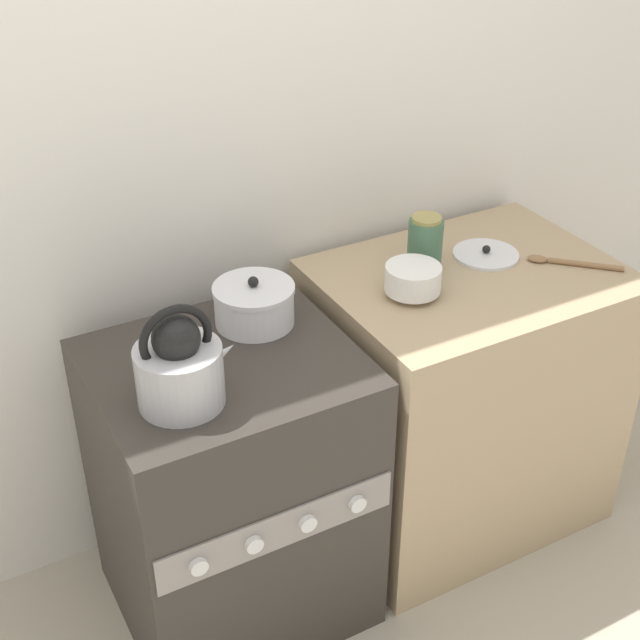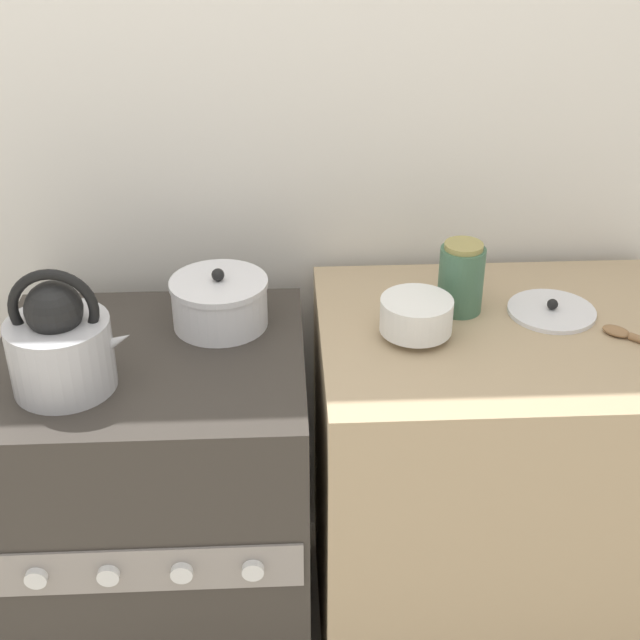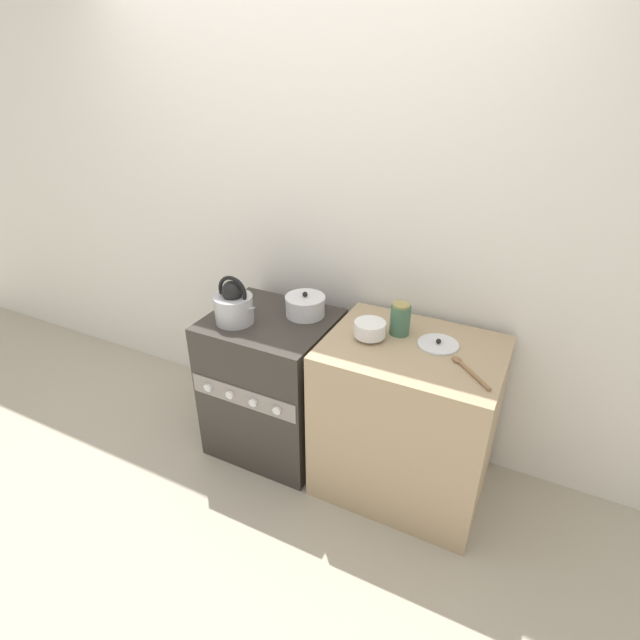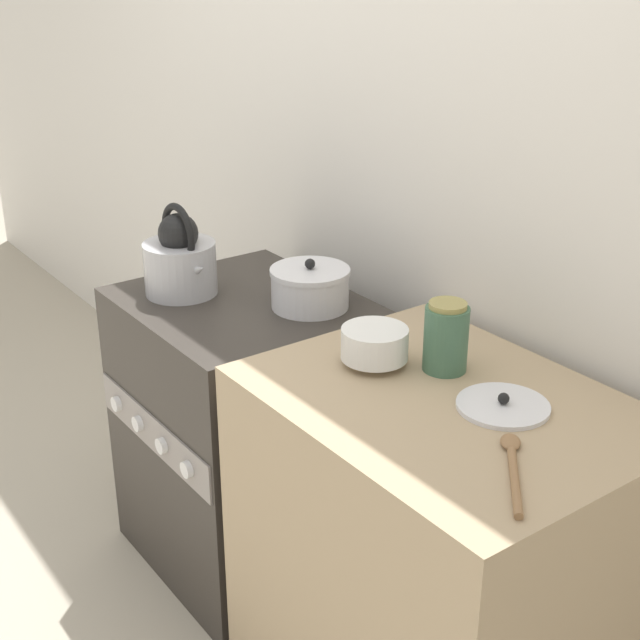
% 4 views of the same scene
% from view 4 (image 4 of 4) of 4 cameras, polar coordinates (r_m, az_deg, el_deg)
% --- Properties ---
extents(ground_plane, '(12.00, 12.00, 0.00)m').
position_cam_4_polar(ground_plane, '(2.76, -9.77, -16.44)').
color(ground_plane, '#B2A893').
extents(wall_back, '(7.00, 0.06, 2.50)m').
position_cam_4_polar(wall_back, '(2.55, 2.81, 12.02)').
color(wall_back, silver).
rests_on(wall_back, ground_plane).
extents(stove, '(0.65, 0.60, 0.84)m').
position_cam_4_polar(stove, '(2.63, -4.76, -7.21)').
color(stove, '#332D28').
rests_on(stove, ground_plane).
extents(counter, '(0.83, 0.64, 0.86)m').
position_cam_4_polar(counter, '(2.12, 7.48, -15.29)').
color(counter, tan).
rests_on(counter, ground_plane).
extents(kettle, '(0.25, 0.20, 0.26)m').
position_cam_4_polar(kettle, '(2.48, -8.94, 3.82)').
color(kettle, '#B2B2B7').
rests_on(kettle, stove).
extents(cooking_pot, '(0.21, 0.21, 0.14)m').
position_cam_4_polar(cooking_pot, '(2.37, -0.64, 2.09)').
color(cooking_pot, silver).
rests_on(cooking_pot, stove).
extents(enamel_bowl, '(0.15, 0.15, 0.09)m').
position_cam_4_polar(enamel_bowl, '(2.00, 3.51, -1.55)').
color(enamel_bowl, white).
rests_on(enamel_bowl, counter).
extents(storage_jar, '(0.10, 0.10, 0.16)m').
position_cam_4_polar(storage_jar, '(1.98, 8.07, -1.09)').
color(storage_jar, '#3F664C').
rests_on(storage_jar, counter).
extents(loose_pot_lid, '(0.19, 0.19, 0.03)m').
position_cam_4_polar(loose_pot_lid, '(1.87, 11.63, -5.39)').
color(loose_pot_lid, silver).
rests_on(loose_pot_lid, counter).
extents(wooden_spoon, '(0.21, 0.21, 0.02)m').
position_cam_4_polar(wooden_spoon, '(1.67, 12.25, -9.04)').
color(wooden_spoon, olive).
rests_on(wooden_spoon, counter).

